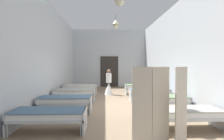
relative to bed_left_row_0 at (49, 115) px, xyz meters
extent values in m
cube|color=#8C755B|center=(1.80, 2.85, -0.49)|extent=(6.30, 13.68, 0.10)
cube|color=silver|center=(1.80, 9.49, 1.82)|extent=(6.10, 0.20, 4.51)
cube|color=silver|center=(-1.15, 2.85, 1.82)|extent=(0.20, 13.08, 4.51)
cube|color=silver|center=(4.75, 2.85, 1.82)|extent=(0.20, 13.08, 4.51)
cube|color=#2D2823|center=(1.80, 9.37, 0.76)|extent=(1.40, 0.06, 2.40)
sphere|color=beige|center=(1.88, 0.56, 3.15)|extent=(0.28, 0.28, 0.28)
cylinder|color=brown|center=(2.05, 5.14, 3.94)|extent=(0.02, 0.02, 0.27)
cone|color=beige|center=(2.05, 5.14, 3.65)|extent=(0.44, 0.44, 0.28)
sphere|color=beige|center=(2.05, 5.14, 3.43)|extent=(0.28, 0.28, 0.28)
cylinder|color=#B7BCC1|center=(-0.87, -0.36, -0.27)|extent=(0.03, 0.03, 0.34)
cylinder|color=#B7BCC1|center=(-0.87, 0.36, -0.27)|extent=(0.03, 0.03, 0.34)
cylinder|color=#B7BCC1|center=(0.87, -0.36, -0.27)|extent=(0.03, 0.03, 0.34)
cylinder|color=#B7BCC1|center=(0.87, 0.36, -0.27)|extent=(0.03, 0.03, 0.34)
cube|color=#B7BCC1|center=(0.00, 0.00, -0.06)|extent=(1.90, 0.84, 0.07)
cube|color=#B7BCC1|center=(-0.93, 0.00, -0.15)|extent=(0.04, 0.84, 0.57)
cube|color=#B7BCC1|center=(0.93, 0.00, -0.15)|extent=(0.04, 0.84, 0.57)
cube|color=white|center=(0.00, 0.00, 0.04)|extent=(1.82, 0.78, 0.14)
cube|color=slate|center=(0.00, 0.00, 0.12)|extent=(1.86, 0.82, 0.02)
cylinder|color=#B7BCC1|center=(2.73, -0.36, -0.27)|extent=(0.03, 0.03, 0.34)
cylinder|color=#B7BCC1|center=(2.73, 0.36, -0.27)|extent=(0.03, 0.03, 0.34)
cylinder|color=#B7BCC1|center=(4.47, 0.36, -0.27)|extent=(0.03, 0.03, 0.34)
cube|color=#B7BCC1|center=(3.60, 0.00, -0.06)|extent=(1.90, 0.84, 0.07)
cube|color=#B7BCC1|center=(2.67, 0.00, -0.15)|extent=(0.04, 0.84, 0.57)
cube|color=#B7BCC1|center=(4.53, 0.00, -0.15)|extent=(0.04, 0.84, 0.57)
cube|color=white|center=(3.60, 0.00, 0.04)|extent=(1.82, 0.78, 0.14)
cube|color=#9E9E93|center=(3.60, 0.00, 0.12)|extent=(1.86, 0.82, 0.02)
cylinder|color=#B7BCC1|center=(-0.87, 1.54, -0.27)|extent=(0.03, 0.03, 0.34)
cylinder|color=#B7BCC1|center=(-0.87, 2.26, -0.27)|extent=(0.03, 0.03, 0.34)
cylinder|color=#B7BCC1|center=(0.87, 1.54, -0.27)|extent=(0.03, 0.03, 0.34)
cylinder|color=#B7BCC1|center=(0.87, 2.26, -0.27)|extent=(0.03, 0.03, 0.34)
cube|color=#B7BCC1|center=(0.00, 1.90, -0.06)|extent=(1.90, 0.84, 0.07)
cube|color=#B7BCC1|center=(-0.93, 1.90, -0.15)|extent=(0.04, 0.84, 0.57)
cube|color=#B7BCC1|center=(0.93, 1.90, -0.15)|extent=(0.04, 0.84, 0.57)
cube|color=white|center=(0.00, 1.90, 0.04)|extent=(1.82, 0.78, 0.14)
cube|color=slate|center=(0.00, 1.90, 0.12)|extent=(1.86, 0.82, 0.02)
cylinder|color=#B7BCC1|center=(2.73, 1.54, -0.27)|extent=(0.03, 0.03, 0.34)
cylinder|color=#B7BCC1|center=(2.73, 2.26, -0.27)|extent=(0.03, 0.03, 0.34)
cylinder|color=#B7BCC1|center=(4.47, 1.54, -0.27)|extent=(0.03, 0.03, 0.34)
cylinder|color=#B7BCC1|center=(4.47, 2.26, -0.27)|extent=(0.03, 0.03, 0.34)
cube|color=#B7BCC1|center=(3.60, 1.90, -0.06)|extent=(1.90, 0.84, 0.07)
cube|color=#B7BCC1|center=(2.67, 1.90, -0.15)|extent=(0.04, 0.84, 0.57)
cube|color=#B7BCC1|center=(4.53, 1.90, -0.15)|extent=(0.04, 0.84, 0.57)
cube|color=white|center=(3.60, 1.90, 0.04)|extent=(1.82, 0.78, 0.14)
cube|color=slate|center=(3.60, 1.90, 0.12)|extent=(1.86, 0.82, 0.02)
cylinder|color=#B7BCC1|center=(-0.87, 3.44, -0.27)|extent=(0.03, 0.03, 0.34)
cylinder|color=#B7BCC1|center=(-0.87, 4.16, -0.27)|extent=(0.03, 0.03, 0.34)
cylinder|color=#B7BCC1|center=(0.87, 3.44, -0.27)|extent=(0.03, 0.03, 0.34)
cylinder|color=#B7BCC1|center=(0.87, 4.16, -0.27)|extent=(0.03, 0.03, 0.34)
cube|color=#B7BCC1|center=(0.00, 3.80, -0.06)|extent=(1.90, 0.84, 0.07)
cube|color=#B7BCC1|center=(-0.93, 3.80, -0.15)|extent=(0.04, 0.84, 0.57)
cube|color=#B7BCC1|center=(0.93, 3.80, -0.15)|extent=(0.04, 0.84, 0.57)
cube|color=white|center=(0.00, 3.80, 0.04)|extent=(1.82, 0.78, 0.14)
cube|color=#9E9E93|center=(0.00, 3.80, 0.12)|extent=(1.86, 0.82, 0.02)
cylinder|color=#B7BCC1|center=(2.73, 3.44, -0.27)|extent=(0.03, 0.03, 0.34)
cylinder|color=#B7BCC1|center=(2.73, 4.16, -0.27)|extent=(0.03, 0.03, 0.34)
cylinder|color=#B7BCC1|center=(4.47, 3.44, -0.27)|extent=(0.03, 0.03, 0.34)
cylinder|color=#B7BCC1|center=(4.47, 4.16, -0.27)|extent=(0.03, 0.03, 0.34)
cube|color=#B7BCC1|center=(3.60, 3.80, -0.06)|extent=(1.90, 0.84, 0.07)
cube|color=#B7BCC1|center=(2.67, 3.80, -0.15)|extent=(0.04, 0.84, 0.57)
cube|color=#B7BCC1|center=(4.53, 3.80, -0.15)|extent=(0.04, 0.84, 0.57)
cube|color=white|center=(3.60, 3.80, 0.04)|extent=(1.82, 0.78, 0.14)
cube|color=slate|center=(3.60, 3.80, 0.12)|extent=(1.86, 0.82, 0.02)
cylinder|color=#B7BCC1|center=(-0.87, 5.34, -0.27)|extent=(0.03, 0.03, 0.34)
cylinder|color=#B7BCC1|center=(-0.87, 6.06, -0.27)|extent=(0.03, 0.03, 0.34)
cylinder|color=#B7BCC1|center=(0.87, 5.34, -0.27)|extent=(0.03, 0.03, 0.34)
cylinder|color=#B7BCC1|center=(0.87, 6.06, -0.27)|extent=(0.03, 0.03, 0.34)
cube|color=#B7BCC1|center=(0.00, 5.70, -0.06)|extent=(1.90, 0.84, 0.07)
cube|color=#B7BCC1|center=(-0.93, 5.70, -0.15)|extent=(0.04, 0.84, 0.57)
cube|color=#B7BCC1|center=(0.93, 5.70, -0.15)|extent=(0.04, 0.84, 0.57)
cube|color=white|center=(0.00, 5.70, 0.04)|extent=(1.82, 0.78, 0.14)
cube|color=beige|center=(0.00, 5.70, 0.12)|extent=(1.86, 0.82, 0.02)
cylinder|color=#B7BCC1|center=(2.73, 5.34, -0.27)|extent=(0.03, 0.03, 0.34)
cylinder|color=#B7BCC1|center=(2.73, 6.06, -0.27)|extent=(0.03, 0.03, 0.34)
cylinder|color=#B7BCC1|center=(4.47, 5.34, -0.27)|extent=(0.03, 0.03, 0.34)
cylinder|color=#B7BCC1|center=(4.47, 6.06, -0.27)|extent=(0.03, 0.03, 0.34)
cube|color=#B7BCC1|center=(3.60, 5.70, -0.06)|extent=(1.90, 0.84, 0.07)
cube|color=#B7BCC1|center=(2.67, 5.70, -0.15)|extent=(0.04, 0.84, 0.57)
cube|color=#B7BCC1|center=(4.53, 5.70, -0.15)|extent=(0.04, 0.84, 0.57)
cube|color=white|center=(3.60, 5.70, 0.04)|extent=(1.82, 0.78, 0.14)
cube|color=slate|center=(3.60, 5.70, 0.12)|extent=(1.86, 0.82, 0.02)
cone|color=white|center=(1.67, 5.56, -0.09)|extent=(0.52, 0.52, 0.70)
cylinder|color=white|center=(1.67, 5.56, 0.54)|extent=(0.30, 0.30, 0.55)
sphere|color=#846047|center=(1.67, 5.56, 0.92)|extent=(0.22, 0.22, 0.22)
cone|color=white|center=(1.67, 5.56, 1.00)|extent=(0.18, 0.18, 0.10)
cube|color=#BCB29E|center=(2.23, -0.96, 0.41)|extent=(0.42, 0.04, 1.70)
cube|color=#BCB29E|center=(2.65, -0.90, 0.41)|extent=(0.41, 0.16, 1.70)
cube|color=#BCB29E|center=(3.07, -0.96, 0.41)|extent=(0.36, 0.27, 1.70)
camera|label=1|loc=(1.46, -4.61, 1.31)|focal=28.35mm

